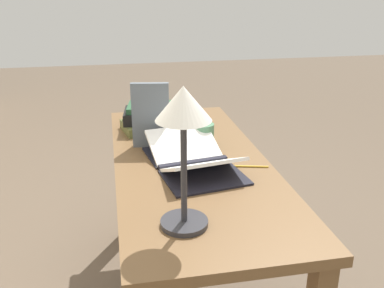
# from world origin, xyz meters

# --- Properties ---
(reading_desk) EXTENTS (1.40, 0.60, 0.73)m
(reading_desk) POSITION_xyz_m (0.00, 0.00, 0.62)
(reading_desk) COLOR brown
(reading_desk) RESTS_ON ground_plane
(open_book) EXTENTS (0.50, 0.35, 0.10)m
(open_book) POSITION_xyz_m (-0.06, 0.00, 0.75)
(open_book) COLOR black
(open_book) RESTS_ON reading_desk
(book_stack_tall) EXTENTS (0.23, 0.33, 0.12)m
(book_stack_tall) POSITION_xyz_m (0.39, 0.10, 0.78)
(book_stack_tall) COLOR brown
(book_stack_tall) RESTS_ON reading_desk
(book_standing_upright) EXTENTS (0.05, 0.16, 0.28)m
(book_standing_upright) POSITION_xyz_m (0.17, 0.14, 0.86)
(book_standing_upright) COLOR slate
(book_standing_upright) RESTS_ON reading_desk
(reading_lamp) EXTENTS (0.15, 0.15, 0.41)m
(reading_lamp) POSITION_xyz_m (-0.47, 0.11, 1.04)
(reading_lamp) COLOR #2D2D33
(reading_lamp) RESTS_ON reading_desk
(coffee_mug) EXTENTS (0.10, 0.10, 0.10)m
(coffee_mug) POSITION_xyz_m (0.14, -0.08, 0.77)
(coffee_mug) COLOR #4C7F5B
(coffee_mug) RESTS_ON reading_desk
(pencil) EXTENTS (0.05, 0.16, 0.01)m
(pencil) POSITION_xyz_m (-0.11, -0.20, 0.73)
(pencil) COLOR gold
(pencil) RESTS_ON reading_desk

